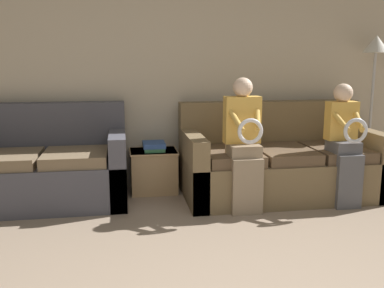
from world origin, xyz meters
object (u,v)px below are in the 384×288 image
Objects in this scene: couch_side at (45,169)px; floor_lamp at (375,62)px; couch_main at (278,164)px; child_right_seated at (345,139)px; side_shelf at (154,170)px; child_left_seated at (244,140)px; book_stack at (154,146)px.

couch_side is 3.73m from floor_lamp.
couch_main is at bearing -2.72° from couch_side.
couch_side is at bearing 169.59° from child_right_seated.
side_shelf is 2.74m from floor_lamp.
child_right_seated is at bearing -39.72° from couch_main.
floor_lamp is at bearing -0.74° from side_shelf.
couch_side is 1.28× the size of child_left_seated.
child_left_seated is 1.16m from side_shelf.
couch_main is at bearing -167.20° from floor_lamp.
child_left_seated is 1.01m from child_right_seated.
child_left_seated reaches higher than child_right_seated.
couch_side is at bearing -170.22° from side_shelf.
floor_lamp reaches higher than child_left_seated.
couch_main is 1.33m from side_shelf.
child_left_seated is at bearing -15.60° from couch_side.
couch_main is 2.39m from couch_side.
child_right_seated is at bearing -21.81° from side_shelf.
floor_lamp is (3.58, 0.16, 1.04)m from couch_side.
floor_lamp reaches higher than couch_main.
child_left_seated is at bearing -42.05° from side_shelf.
book_stack is 2.63m from floor_lamp.
child_left_seated is at bearing -140.62° from couch_main.
child_right_seated is 1.98m from side_shelf.
book_stack is (1.10, 0.18, 0.16)m from couch_side.
side_shelf is at bearing 9.78° from couch_side.
couch_side is at bearing -177.50° from floor_lamp.
couch_main is 1.70× the size of child_right_seated.
child_left_seated is at bearing -158.01° from floor_lamp.
child_left_seated is 1.95m from floor_lamp.
side_shelf is (-0.79, 0.72, -0.44)m from child_left_seated.
couch_main reaches higher than book_stack.
couch_main is 1.26× the size of couch_side.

